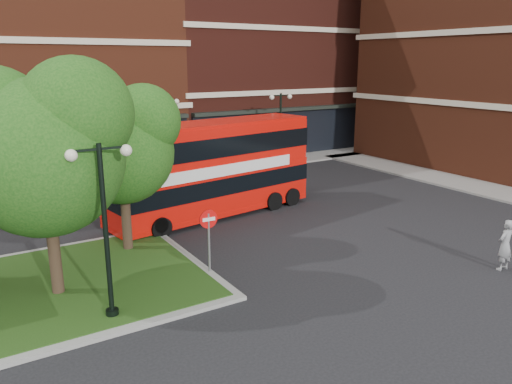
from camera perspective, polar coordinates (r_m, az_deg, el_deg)
ground at (r=16.94m, az=2.55°, el=-9.81°), size 120.00×120.00×0.00m
pavement_far at (r=31.26m, az=-14.72°, el=1.39°), size 44.00×3.00×0.12m
pavement_side at (r=30.02m, az=27.20°, el=-0.33°), size 3.00×28.00×0.12m
terrace_far_right at (r=43.17m, az=0.03°, el=16.06°), size 18.00×12.00×16.00m
traffic_island at (r=17.19m, az=-26.90°, el=-10.88°), size 12.60×7.60×0.15m
tree_island_west at (r=15.58m, az=-23.64°, el=5.24°), size 5.40×4.71×7.21m
tree_island_east at (r=18.70m, az=-15.47°, el=5.63°), size 4.46×3.90×6.29m
lamp_island at (r=13.94m, az=-16.87°, el=-3.49°), size 1.72×0.36×5.00m
lamp_far_left at (r=29.53m, az=-10.17°, el=6.35°), size 1.72×0.36×5.00m
lamp_far_right at (r=33.28m, az=2.81°, el=7.50°), size 1.72×0.36×5.00m
bus at (r=22.95m, az=-5.03°, el=3.36°), size 10.29×3.76×3.84m
woman at (r=19.27m, az=26.58°, el=-5.43°), size 0.67×0.46×1.81m
car_silver at (r=29.55m, az=-18.89°, el=1.47°), size 3.87×1.81×1.28m
car_white at (r=32.31m, az=-6.60°, el=3.25°), size 3.88×1.46×1.26m
no_entry_sign at (r=16.70m, az=-5.43°, el=-4.21°), size 0.63×0.08×2.29m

